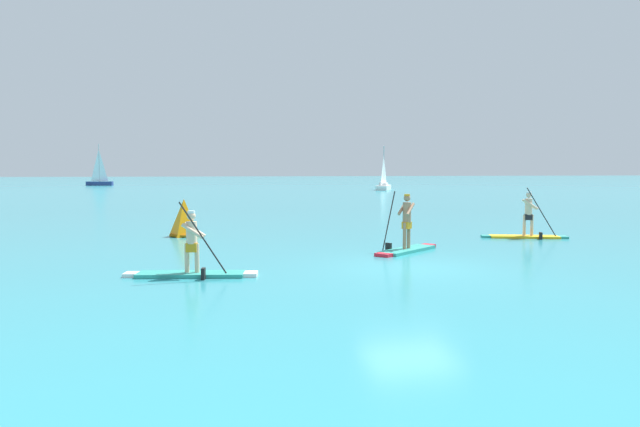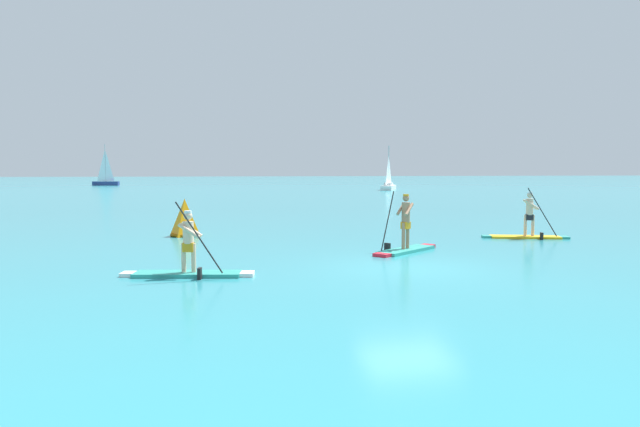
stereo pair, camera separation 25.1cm
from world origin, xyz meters
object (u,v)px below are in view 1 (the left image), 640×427
Objects in this scene: paddleboarder_near_left at (192,263)px; race_marker_buoy at (184,219)px; paddleboarder_far_right at (526,227)px; sailboat_right_horizon at (384,184)px; paddleboarder_mid_center at (406,239)px; sailboat_left_horizon at (100,179)px.

paddleboarder_near_left reaches higher than race_marker_buoy.
paddleboarder_far_right is 0.52× the size of sailboat_right_horizon.
paddleboarder_mid_center is 9.08m from race_marker_buoy.
race_marker_buoy is at bearing -176.76° from paddleboarder_far_right.
paddleboarder_mid_center is (6.62, 2.88, 0.07)m from paddleboarder_near_left.
paddleboarder_far_right is (5.81, 2.56, 0.00)m from paddleboarder_mid_center.
sailboat_left_horizon reaches higher than race_marker_buoy.
paddleboarder_far_right reaches higher than paddleboarder_near_left.
paddleboarder_mid_center is 0.85× the size of paddleboarder_far_right.
paddleboarder_mid_center is 57.68m from sailboat_right_horizon.
paddleboarder_far_right is at bearing -14.83° from race_marker_buoy.
sailboat_left_horizon is 49.31m from sailboat_right_horizon.
race_marker_buoy is 54.84m from sailboat_right_horizon.
paddleboarder_mid_center is at bearing 34.91° from paddleboarder_near_left.
sailboat_right_horizon is (39.25, -29.84, -0.41)m from sailboat_left_horizon.
paddleboarder_near_left is at bearing -138.30° from paddleboarder_far_right.
paddleboarder_far_right is 86.47m from sailboat_left_horizon.
race_marker_buoy is at bearing 110.94° from sailboat_left_horizon.
sailboat_left_horizon is (-21.31, 84.66, 0.70)m from paddleboarder_mid_center.
paddleboarder_near_left is at bearing 110.09° from sailboat_left_horizon.
sailboat_right_horizon is at bearing 95.01° from paddleboarder_far_right.
paddleboarder_near_left is at bearing -14.88° from paddleboarder_mid_center.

